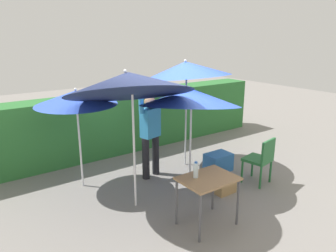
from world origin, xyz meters
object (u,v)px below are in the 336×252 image
object	(u,v)px
crate_cardboard	(222,184)
umbrella_yellow	(76,98)
umbrella_rainbow	(186,70)
umbrella_orange	(129,83)
umbrella_navy	(190,97)
bottle_water	(196,170)
folding_table	(208,184)
person_vendor	(150,131)
cooler_box	(218,162)
chair_plastic	(261,158)

from	to	relation	value
crate_cardboard	umbrella_yellow	bearing A→B (deg)	139.65
umbrella_rainbow	umbrella_orange	size ratio (longest dim) A/B	0.92
umbrella_navy	bottle_water	bearing A→B (deg)	-124.99
umbrella_rainbow	folding_table	xyz separation A→B (m)	(-1.12, -1.95, -1.37)
umbrella_orange	crate_cardboard	world-z (taller)	umbrella_orange
person_vendor	crate_cardboard	xyz separation A→B (m)	(0.69, -1.28, -0.79)
umbrella_rainbow	folding_table	distance (m)	2.64
umbrella_orange	umbrella_navy	xyz separation A→B (m)	(1.27, 0.13, -0.37)
umbrella_orange	folding_table	distance (m)	1.85
umbrella_rainbow	bottle_water	xyz separation A→B (m)	(-1.26, -1.84, -1.17)
umbrella_orange	person_vendor	size ratio (longest dim) A/B	1.34
umbrella_rainbow	cooler_box	distance (m)	1.99
umbrella_rainbow	umbrella_orange	distance (m)	1.95
crate_cardboard	folding_table	bearing A→B (deg)	-146.59
umbrella_rainbow	umbrella_yellow	size ratio (longest dim) A/B	1.26
person_vendor	bottle_water	world-z (taller)	person_vendor
umbrella_navy	chair_plastic	distance (m)	1.75
umbrella_rainbow	umbrella_orange	world-z (taller)	umbrella_orange
chair_plastic	person_vendor	bearing A→B (deg)	135.48
umbrella_yellow	cooler_box	bearing A→B (deg)	-20.55
umbrella_navy	cooler_box	size ratio (longest dim) A/B	3.86
umbrella_orange	chair_plastic	bearing A→B (deg)	-15.80
umbrella_orange	chair_plastic	distance (m)	2.85
chair_plastic	crate_cardboard	distance (m)	0.89
cooler_box	crate_cardboard	bearing A→B (deg)	-129.47
crate_cardboard	bottle_water	xyz separation A→B (m)	(-1.05, -0.49, 0.72)
umbrella_yellow	bottle_water	bearing A→B (deg)	-67.41
chair_plastic	bottle_water	size ratio (longest dim) A/B	3.71
person_vendor	chair_plastic	xyz separation A→B (m)	(1.48, -1.46, -0.42)
person_vendor	bottle_water	distance (m)	1.82
person_vendor	folding_table	world-z (taller)	person_vendor
umbrella_navy	folding_table	xyz separation A→B (m)	(-0.64, -1.22, -0.99)
umbrella_orange	umbrella_rainbow	bearing A→B (deg)	26.24
umbrella_yellow	crate_cardboard	world-z (taller)	umbrella_yellow
umbrella_yellow	chair_plastic	world-z (taller)	umbrella_yellow
crate_cardboard	folding_table	size ratio (longest dim) A/B	0.46
umbrella_rainbow	umbrella_yellow	bearing A→B (deg)	171.99
umbrella_rainbow	cooler_box	bearing A→B (deg)	-59.99
person_vendor	bottle_water	xyz separation A→B (m)	(-0.37, -1.78, -0.07)
umbrella_orange	person_vendor	xyz separation A→B (m)	(0.86, 0.80, -1.08)
cooler_box	crate_cardboard	size ratio (longest dim) A/B	1.40
cooler_box	folding_table	distance (m)	2.04
bottle_water	cooler_box	bearing A→B (deg)	36.31
chair_plastic	folding_table	bearing A→B (deg)	-165.96
umbrella_rainbow	crate_cardboard	distance (m)	2.33
person_vendor	cooler_box	size ratio (longest dim) A/B	3.61
folding_table	umbrella_navy	bearing A→B (deg)	62.35
chair_plastic	cooler_box	bearing A→B (deg)	103.73
umbrella_yellow	umbrella_navy	xyz separation A→B (m)	(1.67, -1.03, -0.01)
umbrella_rainbow	person_vendor	bearing A→B (deg)	-175.74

